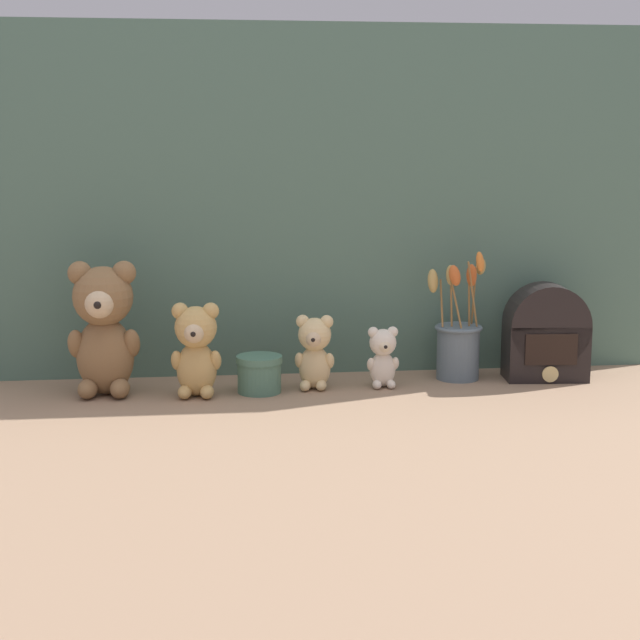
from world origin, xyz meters
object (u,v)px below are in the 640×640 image
(teddy_bear_tiny, at_px, (383,356))
(decorative_tin_tall, at_px, (259,374))
(teddy_bear_large, at_px, (104,326))
(teddy_bear_small, at_px, (315,351))
(vintage_radio, at_px, (546,335))
(flower_vase, at_px, (458,342))
(teddy_bear_medium, at_px, (196,348))

(teddy_bear_tiny, xyz_separation_m, decorative_tin_tall, (-0.26, -0.02, -0.03))
(teddy_bear_large, bearing_deg, decorative_tin_tall, -4.01)
(teddy_bear_small, height_order, decorative_tin_tall, teddy_bear_small)
(vintage_radio, height_order, decorative_tin_tall, vintage_radio)
(teddy_bear_large, height_order, decorative_tin_tall, teddy_bear_large)
(flower_vase, distance_m, vintage_radio, 0.19)
(teddy_bear_small, xyz_separation_m, teddy_bear_tiny, (0.15, 0.00, -0.01))
(flower_vase, distance_m, decorative_tin_tall, 0.45)
(teddy_bear_tiny, distance_m, decorative_tin_tall, 0.27)
(teddy_bear_tiny, relative_size, decorative_tin_tall, 1.36)
(teddy_bear_medium, height_order, decorative_tin_tall, teddy_bear_medium)
(teddy_bear_tiny, height_order, vintage_radio, vintage_radio)
(teddy_bear_large, bearing_deg, vintage_radio, 1.74)
(vintage_radio, bearing_deg, teddy_bear_small, -176.69)
(vintage_radio, bearing_deg, teddy_bear_tiny, -175.41)
(teddy_bear_large, relative_size, flower_vase, 0.96)
(teddy_bear_large, xyz_separation_m, teddy_bear_medium, (0.19, -0.03, -0.04))
(teddy_bear_large, xyz_separation_m, vintage_radio, (0.95, 0.03, -0.05))
(teddy_bear_large, distance_m, teddy_bear_medium, 0.20)
(flower_vase, bearing_deg, vintage_radio, -6.77)
(flower_vase, bearing_deg, teddy_bear_small, -170.79)
(teddy_bear_medium, xyz_separation_m, teddy_bear_small, (0.25, 0.03, -0.02))
(teddy_bear_tiny, xyz_separation_m, vintage_radio, (0.37, 0.03, 0.03))
(teddy_bear_large, height_order, flower_vase, flower_vase)
(teddy_bear_medium, height_order, vintage_radio, vintage_radio)
(teddy_bear_large, height_order, teddy_bear_tiny, teddy_bear_large)
(teddy_bear_medium, height_order, teddy_bear_small, teddy_bear_medium)
(decorative_tin_tall, bearing_deg, teddy_bear_small, 10.29)
(teddy_bear_small, xyz_separation_m, decorative_tin_tall, (-0.12, -0.02, -0.04))
(teddy_bear_medium, bearing_deg, flower_vase, 8.61)
(flower_vase, bearing_deg, teddy_bear_large, -176.11)
(teddy_bear_large, height_order, vintage_radio, teddy_bear_large)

